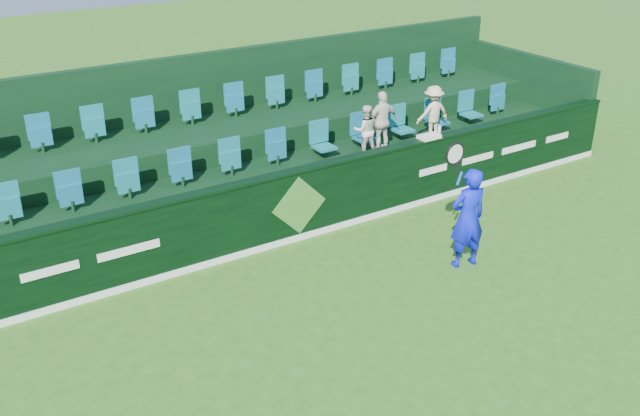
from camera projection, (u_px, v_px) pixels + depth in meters
ground at (442, 350)px, 9.96m from camera, size 60.00×60.00×0.00m
sponsor_hoarding at (296, 205)px, 12.73m from camera, size 16.00×0.25×1.35m
stand_tier_front at (267, 197)px, 13.69m from camera, size 16.00×2.00×0.80m
stand_tier_back at (224, 155)px, 15.03m from camera, size 16.00×1.80×1.30m
stand_rear at (213, 123)px, 15.13m from camera, size 16.00×4.10×2.60m
seat_row_front at (256, 157)px, 13.69m from camera, size 13.50×0.50×0.60m
seat_row_back at (215, 108)px, 14.86m from camera, size 13.50×0.50×0.60m
tennis_player at (468, 217)px, 11.76m from camera, size 1.10×0.52×2.39m
spectator_left at (365, 130)px, 14.42m from camera, size 0.61×0.54×1.04m
spectator_middle at (382, 121)px, 14.58m from camera, size 0.76×0.36×1.26m
spectator_right at (433, 113)px, 15.25m from camera, size 0.80×0.52×1.17m
towel at (429, 137)px, 13.89m from camera, size 0.42×0.28×0.06m
drinks_bottle at (439, 131)px, 13.98m from camera, size 0.07×0.07×0.22m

